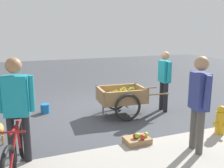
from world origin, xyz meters
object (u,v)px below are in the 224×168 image
(bicycle, at_px, (18,151))
(plastic_bucket, at_px, (45,108))
(apple_crate, at_px, (137,143))
(fire_hydrant, at_px, (220,123))
(fruit_cart, at_px, (122,98))
(bystander_person, at_px, (199,98))
(vendor_person, at_px, (164,76))
(cyclist_person, at_px, (16,104))

(bicycle, bearing_deg, plastic_bucket, -105.07)
(apple_crate, bearing_deg, fire_hydrant, 173.04)
(fruit_cart, height_order, plastic_bucket, fruit_cart)
(fire_hydrant, relative_size, bystander_person, 0.40)
(vendor_person, relative_size, fire_hydrant, 2.29)
(fruit_cart, height_order, apple_crate, fruit_cart)
(bicycle, distance_m, cyclist_person, 0.69)
(cyclist_person, height_order, bystander_person, cyclist_person)
(plastic_bucket, distance_m, bystander_person, 3.94)
(vendor_person, relative_size, bicycle, 0.95)
(bicycle, bearing_deg, apple_crate, -178.63)
(cyclist_person, bearing_deg, apple_crate, 177.03)
(vendor_person, relative_size, bystander_person, 0.92)
(plastic_bucket, height_order, bystander_person, bystander_person)
(vendor_person, xyz_separation_m, bystander_person, (0.89, 2.32, 0.10))
(fruit_cart, bearing_deg, fire_hydrant, 120.12)
(fruit_cart, bearing_deg, vendor_person, 175.69)
(fruit_cart, distance_m, plastic_bucket, 1.97)
(fruit_cart, height_order, bystander_person, bystander_person)
(bicycle, bearing_deg, bystander_person, 168.35)
(bystander_person, bearing_deg, bicycle, -11.65)
(vendor_person, bearing_deg, bystander_person, 69.13)
(fire_hydrant, distance_m, plastic_bucket, 4.08)
(bicycle, relative_size, cyclist_person, 0.96)
(cyclist_person, bearing_deg, plastic_bucket, -105.10)
(fire_hydrant, xyz_separation_m, bystander_person, (0.91, 0.41, 0.67))
(fruit_cart, relative_size, vendor_person, 1.11)
(fruit_cart, xyz_separation_m, plastic_bucket, (1.73, -0.87, -0.32))
(bicycle, height_order, plastic_bucket, bicycle)
(fruit_cart, relative_size, bicycle, 1.05)
(cyclist_person, xyz_separation_m, apple_crate, (-1.93, 0.10, -0.89))
(fruit_cart, xyz_separation_m, bicycle, (2.46, 1.85, -0.09))
(cyclist_person, xyz_separation_m, bystander_person, (-2.68, 0.71, -0.01))
(fruit_cart, distance_m, apple_crate, 1.89)
(fruit_cart, relative_size, plastic_bucket, 7.44)
(cyclist_person, height_order, apple_crate, cyclist_person)
(vendor_person, relative_size, cyclist_person, 0.91)
(cyclist_person, distance_m, fire_hydrant, 3.67)
(bicycle, bearing_deg, fruit_cart, -143.14)
(bicycle, xyz_separation_m, plastic_bucket, (-0.73, -2.72, -0.24))
(fruit_cart, bearing_deg, plastic_bucket, -26.62)
(vendor_person, relative_size, apple_crate, 3.49)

